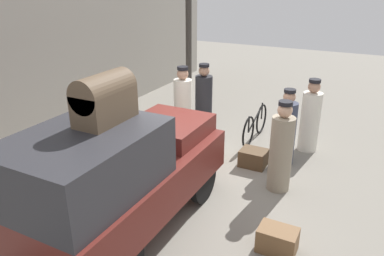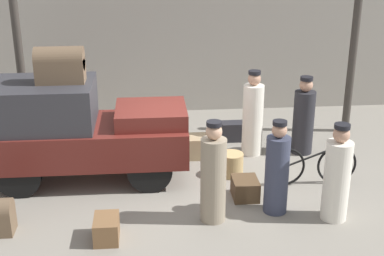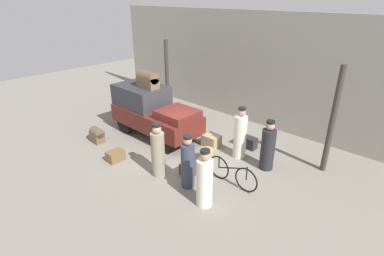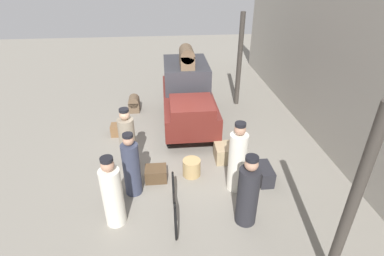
{
  "view_description": "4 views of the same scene",
  "coord_description": "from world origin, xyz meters",
  "px_view_note": "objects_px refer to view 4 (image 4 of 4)",
  "views": [
    {
      "loc": [
        -5.62,
        -2.8,
        3.6
      ],
      "look_at": [
        0.2,
        0.2,
        0.95
      ],
      "focal_mm": 35.0,
      "sensor_mm": 36.0,
      "label": 1
    },
    {
      "loc": [
        -0.61,
        -8.95,
        4.42
      ],
      "look_at": [
        0.2,
        0.2,
        0.95
      ],
      "focal_mm": 50.0,
      "sensor_mm": 36.0,
      "label": 2
    },
    {
      "loc": [
        6.45,
        -6.44,
        5.04
      ],
      "look_at": [
        0.2,
        0.2,
        0.95
      ],
      "focal_mm": 28.0,
      "sensor_mm": 36.0,
      "label": 3
    },
    {
      "loc": [
        6.98,
        -0.46,
        4.81
      ],
      "look_at": [
        0.2,
        0.2,
        0.95
      ],
      "focal_mm": 28.0,
      "sensor_mm": 36.0,
      "label": 4
    }
  ],
  "objects_px": {
    "conductor_in_dark_uniform": "(248,194)",
    "trunk_on_truck_roof": "(187,57)",
    "bicycle": "(174,203)",
    "trunk_umber_medium": "(224,153)",
    "truck": "(188,94)",
    "suitcase_tan_flat": "(134,103)",
    "porter_carrying_trunk": "(128,141)",
    "porter_lifting_near_truck": "(237,160)",
    "wicker_basket": "(192,168)",
    "porter_with_bicycle": "(131,167)",
    "trunk_wicker_pale": "(264,174)",
    "suitcase_black_upright": "(156,174)",
    "porter_standing_middle": "(112,195)",
    "suitcase_small_leather": "(120,130)"
  },
  "relations": [
    {
      "from": "truck",
      "to": "suitcase_black_upright",
      "type": "bearing_deg",
      "value": -19.4
    },
    {
      "from": "porter_with_bicycle",
      "to": "suitcase_tan_flat",
      "type": "bearing_deg",
      "value": -176.21
    },
    {
      "from": "porter_lifting_near_truck",
      "to": "suitcase_black_upright",
      "type": "height_order",
      "value": "porter_lifting_near_truck"
    },
    {
      "from": "suitcase_black_upright",
      "to": "conductor_in_dark_uniform",
      "type": "bearing_deg",
      "value": 50.66
    },
    {
      "from": "porter_standing_middle",
      "to": "porter_with_bicycle",
      "type": "distance_m",
      "value": 0.94
    },
    {
      "from": "truck",
      "to": "suitcase_tan_flat",
      "type": "relative_size",
      "value": 6.34
    },
    {
      "from": "porter_lifting_near_truck",
      "to": "trunk_umber_medium",
      "type": "distance_m",
      "value": 1.3
    },
    {
      "from": "porter_carrying_trunk",
      "to": "trunk_on_truck_roof",
      "type": "bearing_deg",
      "value": 145.09
    },
    {
      "from": "truck",
      "to": "trunk_on_truck_roof",
      "type": "xyz_separation_m",
      "value": [
        -0.17,
        -0.0,
        1.17
      ]
    },
    {
      "from": "truck",
      "to": "porter_with_bicycle",
      "type": "relative_size",
      "value": 2.3
    },
    {
      "from": "bicycle",
      "to": "trunk_umber_medium",
      "type": "height_order",
      "value": "bicycle"
    },
    {
      "from": "conductor_in_dark_uniform",
      "to": "trunk_on_truck_roof",
      "type": "height_order",
      "value": "trunk_on_truck_roof"
    },
    {
      "from": "porter_with_bicycle",
      "to": "trunk_umber_medium",
      "type": "distance_m",
      "value": 2.64
    },
    {
      "from": "porter_lifting_near_truck",
      "to": "trunk_on_truck_roof",
      "type": "bearing_deg",
      "value": -166.79
    },
    {
      "from": "porter_with_bicycle",
      "to": "porter_carrying_trunk",
      "type": "bearing_deg",
      "value": -170.6
    },
    {
      "from": "conductor_in_dark_uniform",
      "to": "trunk_umber_medium",
      "type": "distance_m",
      "value": 2.27
    },
    {
      "from": "porter_standing_middle",
      "to": "porter_lifting_near_truck",
      "type": "bearing_deg",
      "value": 106.7
    },
    {
      "from": "bicycle",
      "to": "wicker_basket",
      "type": "distance_m",
      "value": 1.47
    },
    {
      "from": "porter_carrying_trunk",
      "to": "bicycle",
      "type": "bearing_deg",
      "value": 29.51
    },
    {
      "from": "trunk_umber_medium",
      "to": "suitcase_black_upright",
      "type": "bearing_deg",
      "value": -69.6
    },
    {
      "from": "wicker_basket",
      "to": "porter_standing_middle",
      "type": "relative_size",
      "value": 0.28
    },
    {
      "from": "suitcase_small_leather",
      "to": "trunk_umber_medium",
      "type": "bearing_deg",
      "value": 61.18
    },
    {
      "from": "bicycle",
      "to": "trunk_umber_medium",
      "type": "bearing_deg",
      "value": 143.78
    },
    {
      "from": "truck",
      "to": "trunk_wicker_pale",
      "type": "height_order",
      "value": "truck"
    },
    {
      "from": "trunk_wicker_pale",
      "to": "suitcase_small_leather",
      "type": "relative_size",
      "value": 1.27
    },
    {
      "from": "truck",
      "to": "porter_carrying_trunk",
      "type": "relative_size",
      "value": 2.18
    },
    {
      "from": "suitcase_tan_flat",
      "to": "trunk_umber_medium",
      "type": "distance_m",
      "value": 4.23
    },
    {
      "from": "porter_carrying_trunk",
      "to": "trunk_on_truck_roof",
      "type": "relative_size",
      "value": 2.01
    },
    {
      "from": "truck",
      "to": "conductor_in_dark_uniform",
      "type": "xyz_separation_m",
      "value": [
        4.5,
        0.82,
        -0.27
      ]
    },
    {
      "from": "bicycle",
      "to": "porter_lifting_near_truck",
      "type": "distance_m",
      "value": 1.74
    },
    {
      "from": "conductor_in_dark_uniform",
      "to": "trunk_on_truck_roof",
      "type": "relative_size",
      "value": 1.95
    },
    {
      "from": "porter_with_bicycle",
      "to": "suitcase_small_leather",
      "type": "xyz_separation_m",
      "value": [
        -2.72,
        -0.62,
        -0.54
      ]
    },
    {
      "from": "suitcase_black_upright",
      "to": "trunk_on_truck_roof",
      "type": "bearing_deg",
      "value": 161.57
    },
    {
      "from": "porter_lifting_near_truck",
      "to": "truck",
      "type": "bearing_deg",
      "value": -166.17
    },
    {
      "from": "porter_lifting_near_truck",
      "to": "trunk_umber_medium",
      "type": "xyz_separation_m",
      "value": [
        -1.16,
        -0.06,
        -0.59
      ]
    },
    {
      "from": "truck",
      "to": "porter_lifting_near_truck",
      "type": "height_order",
      "value": "truck"
    },
    {
      "from": "porter_carrying_trunk",
      "to": "conductor_in_dark_uniform",
      "type": "bearing_deg",
      "value": 49.52
    },
    {
      "from": "truck",
      "to": "trunk_umber_medium",
      "type": "relative_size",
      "value": 6.09
    },
    {
      "from": "suitcase_black_upright",
      "to": "suitcase_tan_flat",
      "type": "distance_m",
      "value": 4.07
    },
    {
      "from": "truck",
      "to": "suitcase_small_leather",
      "type": "xyz_separation_m",
      "value": [
        0.65,
        -2.18,
        -0.83
      ]
    },
    {
      "from": "porter_lifting_near_truck",
      "to": "suitcase_tan_flat",
      "type": "height_order",
      "value": "porter_lifting_near_truck"
    },
    {
      "from": "trunk_umber_medium",
      "to": "trunk_on_truck_roof",
      "type": "xyz_separation_m",
      "value": [
        -2.45,
        -0.79,
        1.96
      ]
    },
    {
      "from": "porter_carrying_trunk",
      "to": "trunk_wicker_pale",
      "type": "relative_size",
      "value": 2.45
    },
    {
      "from": "truck",
      "to": "bicycle",
      "type": "height_order",
      "value": "truck"
    },
    {
      "from": "trunk_wicker_pale",
      "to": "suitcase_black_upright",
      "type": "xyz_separation_m",
      "value": [
        -0.3,
        -2.65,
        -0.03
      ]
    },
    {
      "from": "trunk_wicker_pale",
      "to": "porter_carrying_trunk",
      "type": "bearing_deg",
      "value": -105.89
    },
    {
      "from": "trunk_wicker_pale",
      "to": "wicker_basket",
      "type": "bearing_deg",
      "value": -102.9
    },
    {
      "from": "wicker_basket",
      "to": "porter_lifting_near_truck",
      "type": "relative_size",
      "value": 0.25
    },
    {
      "from": "conductor_in_dark_uniform",
      "to": "suitcase_tan_flat",
      "type": "bearing_deg",
      "value": -154.15
    },
    {
      "from": "conductor_in_dark_uniform",
      "to": "porter_with_bicycle",
      "type": "relative_size",
      "value": 1.02
    }
  ]
}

